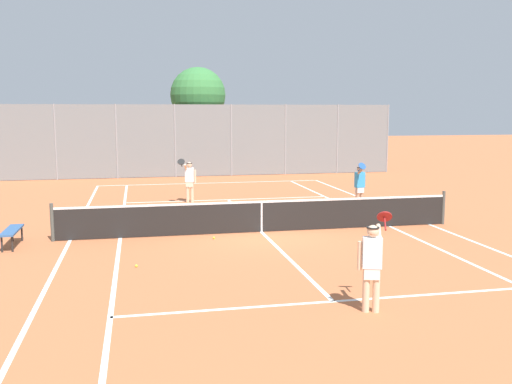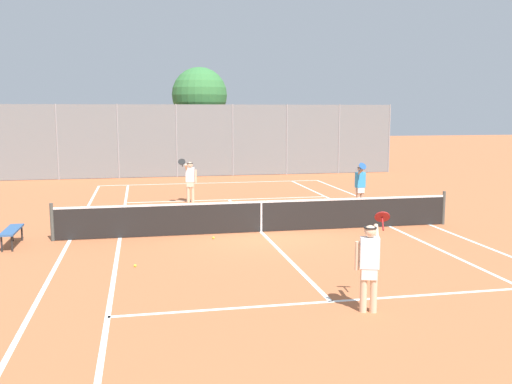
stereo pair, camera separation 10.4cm
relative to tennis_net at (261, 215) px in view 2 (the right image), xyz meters
The scene contains 12 objects.
ground_plane 0.51m from the tennis_net, ahead, with size 120.00×120.00×0.00m, color #BC663D.
court_line_markings 0.51m from the tennis_net, ahead, with size 11.10×23.90×0.01m.
tennis_net is the anchor object (origin of this frame).
player_near_side 7.08m from the tennis_net, 86.08° to the right, with size 0.82×0.70×1.77m.
player_far_left 6.25m from the tennis_net, 104.81° to the left, with size 0.77×0.71×1.77m.
player_far_right 5.38m from the tennis_net, 35.55° to the left, with size 0.56×0.82×1.77m.
loose_tennis_ball_1 4.89m from the tennis_net, 139.13° to the right, with size 0.07×0.07×0.07m, color #D1DB33.
loose_tennis_ball_2 1.88m from the tennis_net, 47.82° to the left, with size 0.07×0.07×0.07m, color #D1DB33.
loose_tennis_ball_3 1.72m from the tennis_net, 157.46° to the right, with size 0.07×0.07×0.07m, color #D1DB33.
courtside_bench 6.94m from the tennis_net, behind, with size 0.36×1.50×0.47m.
back_fence 15.01m from the tennis_net, 90.00° to the left, with size 21.78×0.08×3.96m.
tree_behind_left 18.34m from the tennis_net, 89.82° to the left, with size 3.27×3.27×6.15m.
Camera 2 is at (-3.47, -16.36, 3.61)m, focal length 40.00 mm.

